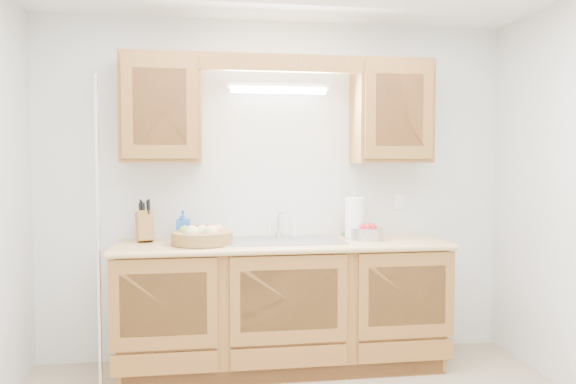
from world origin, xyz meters
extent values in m
cube|color=silver|center=(0.00, 1.50, 1.25)|extent=(3.50, 0.02, 2.50)
cube|color=silver|center=(0.00, -1.50, 1.25)|extent=(3.50, 0.02, 2.50)
cube|color=#9B682D|center=(0.00, 1.20, 0.44)|extent=(2.20, 0.60, 0.86)
cube|color=#E3B777|center=(0.00, 1.19, 0.88)|extent=(2.30, 0.63, 0.04)
cube|color=#9B682D|center=(-0.83, 1.33, 1.83)|extent=(0.55, 0.33, 0.75)
cube|color=#9B682D|center=(0.83, 1.33, 1.83)|extent=(0.55, 0.33, 0.75)
cube|color=#9B682D|center=(0.00, 1.19, 2.14)|extent=(2.20, 0.05, 0.12)
cylinder|color=white|center=(0.00, 1.40, 1.98)|extent=(0.70, 0.05, 0.05)
cube|color=white|center=(0.00, 1.43, 2.01)|extent=(0.76, 0.06, 0.05)
cube|color=#9E9EA3|center=(0.00, 1.21, 0.90)|extent=(0.84, 0.46, 0.01)
cube|color=#9E9EA3|center=(-0.21, 1.21, 0.82)|extent=(0.39, 0.40, 0.16)
cube|color=#9E9EA3|center=(0.21, 1.21, 0.82)|extent=(0.39, 0.40, 0.16)
cylinder|color=silver|center=(0.00, 1.41, 0.92)|extent=(0.06, 0.06, 0.04)
cylinder|color=silver|center=(0.00, 1.41, 1.00)|extent=(0.02, 0.02, 0.16)
cylinder|color=silver|center=(0.00, 1.35, 1.09)|extent=(0.02, 0.12, 0.02)
cylinder|color=white|center=(0.12, 1.41, 0.96)|extent=(0.03, 0.03, 0.12)
cylinder|color=silver|center=(-1.20, 0.94, 1.00)|extent=(0.03, 0.03, 2.00)
cube|color=white|center=(0.95, 1.49, 1.15)|extent=(0.08, 0.01, 0.12)
cylinder|color=olive|center=(-0.56, 1.13, 0.95)|extent=(0.53, 0.53, 0.08)
sphere|color=#D8C67F|center=(-0.63, 1.09, 0.98)|extent=(0.10, 0.10, 0.10)
sphere|color=#D8C67F|center=(-0.50, 1.08, 0.98)|extent=(0.10, 0.10, 0.10)
sphere|color=tan|center=(-0.45, 1.18, 0.98)|extent=(0.10, 0.10, 0.10)
sphere|color=red|center=(-0.58, 1.20, 0.98)|extent=(0.09, 0.09, 0.09)
sphere|color=#72A53F|center=(-0.67, 1.17, 0.98)|extent=(0.09, 0.09, 0.09)
sphere|color=#D8C67F|center=(-0.56, 1.12, 0.98)|extent=(0.10, 0.10, 0.10)
sphere|color=red|center=(-0.52, 1.24, 0.98)|extent=(0.09, 0.09, 0.09)
cube|color=#9B682D|center=(-0.96, 1.33, 1.01)|extent=(0.15, 0.20, 0.24)
cylinder|color=black|center=(-0.99, 1.31, 1.13)|extent=(0.02, 0.04, 0.09)
cylinder|color=black|center=(-0.96, 1.31, 1.13)|extent=(0.02, 0.04, 0.09)
cylinder|color=black|center=(-0.93, 1.31, 1.14)|extent=(0.02, 0.04, 0.09)
cylinder|color=black|center=(-0.98, 1.35, 1.14)|extent=(0.02, 0.04, 0.09)
cylinder|color=black|center=(-0.94, 1.35, 1.15)|extent=(0.02, 0.04, 0.09)
cylinder|color=black|center=(-0.99, 1.38, 1.15)|extent=(0.02, 0.04, 0.09)
cylinder|color=black|center=(-0.93, 1.38, 1.15)|extent=(0.02, 0.04, 0.09)
cylinder|color=#FB4F0D|center=(0.54, 1.40, 1.00)|extent=(0.09, 0.09, 0.20)
cylinder|color=white|center=(0.54, 1.40, 1.10)|extent=(0.07, 0.07, 0.01)
imported|color=blue|center=(-0.69, 1.37, 1.01)|extent=(0.10, 0.10, 0.22)
cube|color=#CC333F|center=(0.54, 1.44, 0.90)|extent=(0.10, 0.07, 0.01)
cube|color=green|center=(0.54, 1.44, 0.91)|extent=(0.10, 0.07, 0.02)
cylinder|color=silver|center=(0.54, 1.27, 0.91)|extent=(0.17, 0.17, 0.01)
cylinder|color=silver|center=(0.54, 1.27, 1.07)|extent=(0.02, 0.02, 0.34)
cylinder|color=white|center=(0.54, 1.27, 1.05)|extent=(0.14, 0.14, 0.29)
sphere|color=silver|center=(0.54, 1.27, 1.24)|extent=(0.02, 0.02, 0.02)
cylinder|color=silver|center=(0.61, 1.18, 0.94)|extent=(0.26, 0.26, 0.09)
sphere|color=red|center=(0.58, 1.18, 0.99)|extent=(0.06, 0.06, 0.06)
sphere|color=red|center=(0.63, 1.20, 0.99)|extent=(0.06, 0.06, 0.06)
sphere|color=red|center=(0.61, 1.15, 0.99)|extent=(0.06, 0.06, 0.06)
sphere|color=red|center=(0.64, 1.16, 0.99)|extent=(0.06, 0.06, 0.06)
camera|label=1|loc=(-0.54, -2.68, 1.45)|focal=35.00mm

